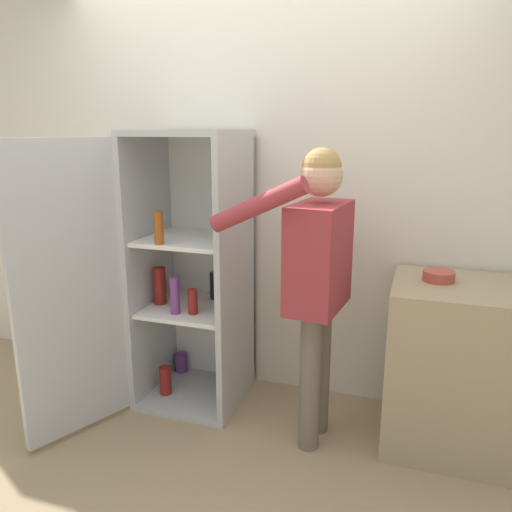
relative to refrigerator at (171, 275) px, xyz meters
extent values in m
plane|color=tan|center=(0.46, -0.55, -0.81)|extent=(12.00, 12.00, 0.00)
cube|color=silver|center=(0.46, 0.43, 0.46)|extent=(7.00, 0.06, 2.55)
cube|color=#B7BABC|center=(0.11, 0.08, -0.80)|extent=(0.60, 0.59, 0.04)
cube|color=#B7BABC|center=(0.11, 0.08, 0.82)|extent=(0.60, 0.59, 0.04)
cube|color=white|center=(0.11, 0.36, 0.01)|extent=(0.60, 0.03, 1.58)
cube|color=#B7BABC|center=(-0.18, 0.08, 0.01)|extent=(0.03, 0.59, 1.58)
cube|color=#B7BABC|center=(0.39, 0.08, 0.01)|extent=(0.04, 0.59, 1.58)
cube|color=white|center=(0.11, 0.08, -0.22)|extent=(0.53, 0.52, 0.02)
cube|color=white|center=(0.11, 0.08, 0.21)|extent=(0.53, 0.52, 0.02)
cube|color=#B7BABC|center=(-0.34, -0.48, 0.01)|extent=(0.29, 0.57, 1.58)
cylinder|color=#723884|center=(-0.10, 0.29, -0.71)|extent=(0.08, 0.08, 0.13)
cylinder|color=black|center=(0.18, 0.25, -0.12)|extent=(0.07, 0.07, 0.17)
cylinder|color=maroon|center=(0.16, -0.04, -0.13)|extent=(0.06, 0.06, 0.15)
cylinder|color=teal|center=(0.21, 0.24, -0.71)|extent=(0.07, 0.07, 0.14)
cylinder|color=maroon|center=(-0.06, -0.02, -0.69)|extent=(0.07, 0.07, 0.18)
cylinder|color=#723884|center=(0.06, -0.07, -0.10)|extent=(0.06, 0.06, 0.22)
cylinder|color=maroon|center=(-0.11, 0.05, -0.09)|extent=(0.08, 0.08, 0.23)
cylinder|color=#9E4C19|center=(0.02, -0.14, 0.32)|extent=(0.05, 0.05, 0.19)
cylinder|color=#726656|center=(0.90, -0.22, -0.43)|extent=(0.11, 0.11, 0.76)
cylinder|color=#726656|center=(0.92, -0.04, -0.43)|extent=(0.11, 0.11, 0.76)
cube|color=#9E3338|center=(0.91, -0.13, 0.22)|extent=(0.28, 0.45, 0.54)
sphere|color=#DBAD89|center=(0.91, -0.13, 0.63)|extent=(0.21, 0.21, 0.21)
sphere|color=#AD894C|center=(0.91, -0.13, 0.66)|extent=(0.19, 0.19, 0.19)
cylinder|color=#9E3338|center=(0.66, -0.34, 0.50)|extent=(0.50, 0.14, 0.29)
cylinder|color=#9E3338|center=(0.94, 0.11, 0.19)|extent=(0.09, 0.09, 0.51)
cube|color=tan|center=(1.62, 0.07, -0.37)|extent=(0.69, 0.61, 0.89)
cylinder|color=#B24738|center=(1.49, 0.10, 0.11)|extent=(0.16, 0.16, 0.05)
camera|label=1|loc=(1.38, -2.53, 0.84)|focal=35.00mm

